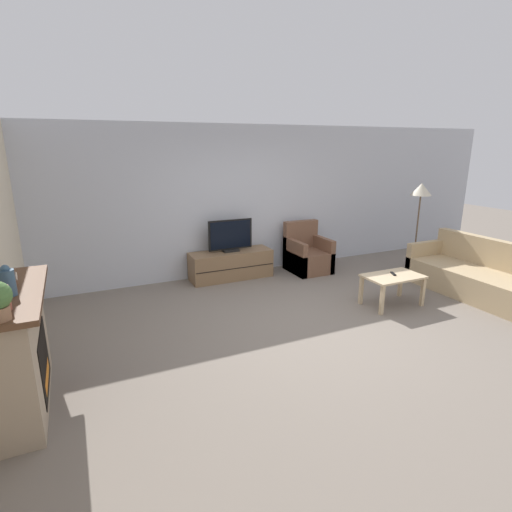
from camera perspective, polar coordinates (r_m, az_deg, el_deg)
The scene contains 13 objects.
ground_plane at distance 5.58m, azimuth 7.55°, elevation -9.36°, with size 24.00×24.00×0.00m, color slate.
wall_back at distance 7.37m, azimuth -2.64°, elevation 7.85°, with size 12.00×0.06×2.70m.
fireplace at distance 4.25m, azimuth -30.76°, elevation -11.35°, with size 0.48×1.53×1.12m.
mantel_vase_left at distance 3.59m, azimuth -32.57°, elevation -5.01°, with size 0.12×0.12×0.24m.
mantel_vase_centre_left at distance 3.91m, azimuth -32.02°, elevation -3.14°, with size 0.13×0.13×0.27m.
mantel_clock at distance 4.18m, azimuth -31.52°, elevation -2.67°, with size 0.08×0.11×0.15m.
tv_stand at distance 7.22m, azimuth -3.60°, elevation -1.26°, with size 1.48×0.49×0.50m.
tv at distance 7.09m, azimuth -3.66°, elevation 2.76°, with size 0.81×0.18×0.57m.
armchair at distance 7.69m, azimuth 7.32°, elevation 0.05°, with size 0.70×0.76×0.93m.
coffee_table at distance 6.30m, azimuth 18.96°, elevation -3.25°, with size 0.86×0.53×0.47m.
remote at distance 6.32m, azimuth 19.01°, elevation -2.41°, with size 0.10×0.15×0.02m.
couch at distance 7.28m, azimuth 29.70°, elevation -2.89°, with size 0.89×2.30×0.88m.
floor_lamp at distance 7.99m, azimuth 22.48°, elevation 8.15°, with size 0.37×0.37×1.67m.
Camera 1 is at (-2.76, -4.25, 2.34)m, focal length 28.00 mm.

